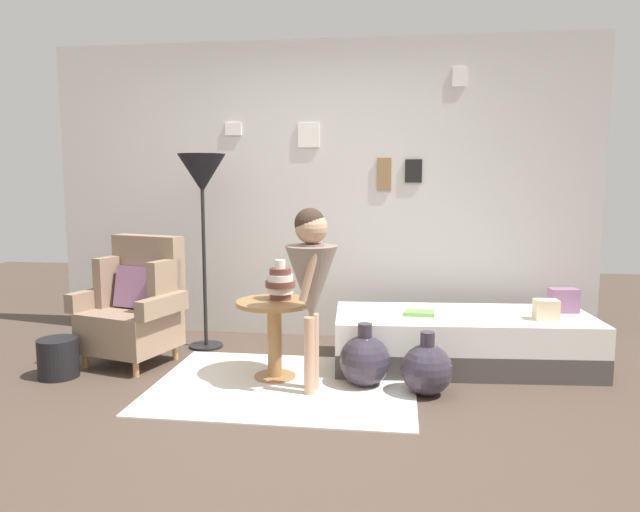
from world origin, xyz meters
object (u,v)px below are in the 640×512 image
Objects in this scene: daybed at (462,340)px; vase_striped at (280,283)px; person_child at (311,275)px; armchair at (136,306)px; book_on_daybed at (420,313)px; demijohn_far at (427,369)px; side_table at (274,324)px; floor_lamp at (202,181)px; demijohn_near at (365,360)px; magazine_basket at (58,358)px.

daybed is 1.46m from vase_striped.
daybed is 1.60× the size of person_child.
armchair is 0.79× the size of person_child.
book_on_daybed is 0.52× the size of demijohn_far.
floor_lamp is at bearing 136.95° from side_table.
person_child is (-1.05, -0.72, 0.59)m from daybed.
demijohn_near reaches higher than magazine_basket.
armchair reaches higher than vase_striped.
book_on_daybed is at bearing -9.58° from floor_lamp.
demijohn_far is at bearing 4.79° from person_child.
armchair is 3.46× the size of magazine_basket.
daybed is 2.41m from floor_lamp.
vase_striped reaches higher than book_on_daybed.
person_child reaches higher than vase_striped.
daybed is (2.49, 0.23, -0.24)m from armchair.
floor_lamp is at bearing 153.98° from demijohn_far.
vase_striped reaches higher than demijohn_near.
side_table is at bearing -11.80° from armchair.
book_on_daybed is (1.76, -0.30, -0.98)m from floor_lamp.
demijohn_far is (2.19, -0.42, -0.27)m from armchair.
person_child reaches higher than daybed.
daybed is at bearing 17.45° from vase_striped.
demijohn_near is 2.18m from magazine_basket.
person_child is at bearing -175.21° from demijohn_far.
person_child is (0.27, -0.30, 0.11)m from vase_striped.
floor_lamp reaches higher than daybed.
vase_striped is (1.17, -0.18, 0.24)m from armchair.
armchair is at bearing 161.40° from person_child.
side_table reaches higher than book_on_daybed.
person_child is 0.72m from demijohn_near.
daybed is 1.44m from side_table.
armchair is 1.21m from vase_striped.
demijohn_near is at bearing 3.11° from magazine_basket.
book_on_daybed is at bearing 18.92° from vase_striped.
vase_striped is 0.23× the size of person_child.
armchair reaches higher than side_table.
book_on_daybed is (1.02, 0.40, 0.02)m from side_table.
person_child is at bearing -1.88° from magazine_basket.
book_on_daybed is at bearing 4.17° from armchair.
demijohn_near reaches higher than daybed.
daybed is 1.21× the size of floor_lamp.
book_on_daybed is (0.72, 0.64, -0.38)m from person_child.
armchair is 3.43× the size of vase_striped.
demijohn_near is (0.34, 0.18, -0.61)m from person_child.
armchair is 1.73× the size of side_table.
demijohn_near is (-0.71, -0.54, -0.02)m from daybed.
magazine_basket is at bearing -171.19° from vase_striped.
magazine_basket is at bearing -132.11° from floor_lamp.
book_on_daybed is at bearing 50.65° from demijohn_near.
floor_lamp reaches higher than vase_striped.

